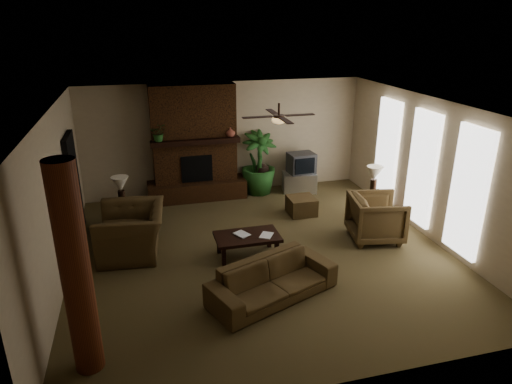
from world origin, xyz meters
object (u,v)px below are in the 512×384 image
object	(u,v)px
coffee_table	(247,238)
side_table_right	(372,205)
floor_vase	(262,176)
side_table_left	(127,217)
tv_stand	(299,182)
lamp_left	(121,186)
sofa	(273,274)
log_column	(76,272)
ottoman	(301,206)
lamp_right	(374,175)
armchair_right	(376,216)
armchair_left	(131,224)
floor_plant	(258,176)

from	to	relation	value
coffee_table	side_table_right	size ratio (longest dim) A/B	2.18
floor_vase	side_table_left	distance (m)	3.66
tv_stand	lamp_left	bearing A→B (deg)	-152.82
floor_vase	side_table_right	xyz separation A→B (m)	(2.00, -2.10, -0.16)
sofa	log_column	bearing A→B (deg)	176.65
coffee_table	ottoman	size ratio (longest dim) A/B	2.00
tv_stand	side_table_right	size ratio (longest dim) A/B	1.55
side_table_right	lamp_right	bearing A→B (deg)	-127.04
lamp_right	log_column	bearing A→B (deg)	-149.59
armchair_right	tv_stand	xyz separation A→B (m)	(-0.57, 2.98, -0.26)
coffee_table	tv_stand	size ratio (longest dim) A/B	1.41
log_column	floor_vase	world-z (taller)	log_column
log_column	ottoman	xyz separation A→B (m)	(4.33, 3.97, -1.20)
sofa	armchair_right	world-z (taller)	armchair_right
armchair_right	ottoman	xyz separation A→B (m)	(-1.01, 1.58, -0.31)
armchair_left	lamp_right	size ratio (longest dim) A/B	2.13
side_table_left	lamp_right	distance (m)	5.43
armchair_left	side_table_right	distance (m)	5.28
floor_vase	sofa	bearing A→B (deg)	-103.31
side_table_left	lamp_right	size ratio (longest dim) A/B	0.85
lamp_left	tv_stand	bearing A→B (deg)	16.28
tv_stand	side_table_left	xyz separation A→B (m)	(-4.31, -1.24, 0.03)
sofa	side_table_right	bearing A→B (deg)	17.44
log_column	floor_plant	distance (m)	6.76
floor_plant	side_table_left	size ratio (longest dim) A/B	2.89
coffee_table	lamp_left	bearing A→B (deg)	142.32
sofa	floor_vase	size ratio (longest dim) A/B	2.75
side_table_left	lamp_left	world-z (taller)	lamp_left
ottoman	lamp_right	xyz separation A→B (m)	(1.46, -0.57, 0.80)
sofa	armchair_right	size ratio (longest dim) A/B	2.08
floor_vase	armchair_right	bearing A→B (deg)	-64.45
armchair_left	tv_stand	xyz separation A→B (m)	(4.20, 2.34, -0.36)
ottoman	lamp_left	xyz separation A→B (m)	(-3.92, 0.12, 0.80)
floor_vase	tv_stand	bearing A→B (deg)	-11.38
side_table_right	lamp_right	distance (m)	0.73
ottoman	floor_vase	size ratio (longest dim) A/B	0.78
ottoman	side_table_right	size ratio (longest dim) A/B	1.09
sofa	side_table_left	size ratio (longest dim) A/B	3.86
ottoman	tv_stand	xyz separation A→B (m)	(0.44, 1.39, 0.05)
log_column	tv_stand	distance (m)	7.27
floor_plant	lamp_right	xyz separation A→B (m)	(2.06, -2.15, 0.56)
tv_stand	lamp_right	bearing A→B (deg)	-51.73
log_column	floor_plant	size ratio (longest dim) A/B	1.76
lamp_right	armchair_right	bearing A→B (deg)	-113.80
armchair_left	floor_plant	xyz separation A→B (m)	(3.15, 2.53, -0.16)
ottoman	lamp_right	size ratio (longest dim) A/B	0.92
log_column	floor_vase	xyz separation A→B (m)	(3.83, 5.55, -0.97)
armchair_left	side_table_left	xyz separation A→B (m)	(-0.11, 1.11, -0.33)
log_column	lamp_left	bearing A→B (deg)	84.26
armchair_left	coffee_table	bearing A→B (deg)	77.45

